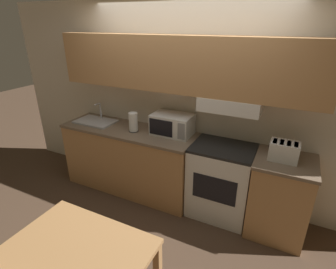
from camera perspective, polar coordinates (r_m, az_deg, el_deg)
ground_plane at (r=3.99m, az=2.91°, el=-11.44°), size 16.00×16.00×0.00m
wall_back at (r=3.29m, az=3.25°, el=10.32°), size 5.64×0.38×2.55m
lower_counter_main at (r=3.80m, az=-8.28°, el=-5.28°), size 1.90×0.62×0.94m
lower_counter_right_stub at (r=3.27m, az=23.05°, el=-12.36°), size 0.62×0.62×0.94m
stove_range at (r=3.34m, az=11.35°, el=-9.88°), size 0.73×0.57×0.94m
microwave at (r=3.35m, az=0.96°, el=2.21°), size 0.51×0.34×0.26m
toaster at (r=2.99m, az=23.93°, el=-3.29°), size 0.30×0.21×0.20m
sink_basin at (r=3.93m, az=-15.52°, el=2.83°), size 0.56×0.36×0.26m
paper_towel_roll at (r=3.47m, az=-7.57°, el=2.67°), size 0.13×0.13×0.25m
dining_table at (r=2.25m, az=-19.26°, el=-24.57°), size 1.06×0.77×0.76m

